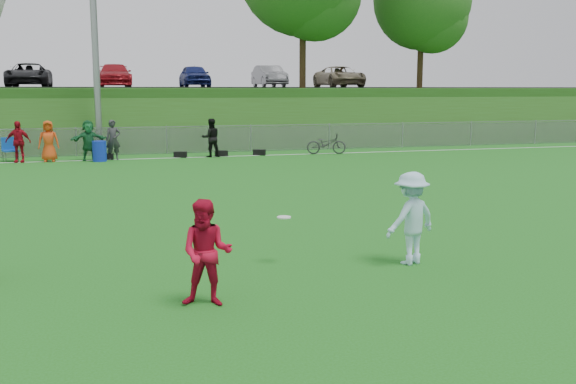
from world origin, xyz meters
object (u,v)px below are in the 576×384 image
object	(u,v)px
frisbee	(284,217)
bicycle	(326,144)
player_red_center	(207,253)
recycling_bin	(99,151)
player_blue	(411,218)

from	to	relation	value
frisbee	bicycle	bearing A→B (deg)	68.42
player_red_center	recycling_bin	bearing A→B (deg)	113.49
bicycle	player_red_center	bearing A→B (deg)	169.00
player_red_center	player_blue	xyz separation A→B (m)	(3.68, 1.19, 0.05)
player_red_center	player_blue	world-z (taller)	player_blue
bicycle	frisbee	bearing A→B (deg)	171.25
recycling_bin	player_blue	bearing A→B (deg)	-73.91
player_blue	recycling_bin	xyz separation A→B (m)	(-5.18, 17.97, -0.37)
player_red_center	frisbee	world-z (taller)	player_red_center
recycling_bin	bicycle	xyz separation A→B (m)	(10.08, 0.27, 0.05)
player_blue	frisbee	distance (m)	2.17
frisbee	recycling_bin	xyz separation A→B (m)	(-3.10, 17.37, -0.39)
frisbee	bicycle	size ratio (longest dim) A/B	0.13
player_red_center	bicycle	size ratio (longest dim) A/B	0.83
player_red_center	player_blue	size ratio (longest dim) A/B	0.94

